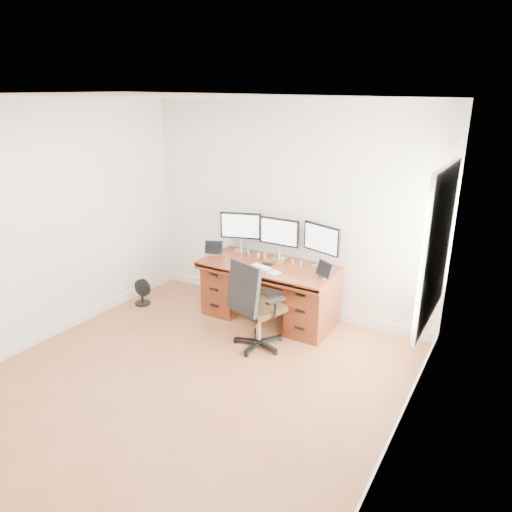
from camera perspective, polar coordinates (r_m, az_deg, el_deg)
The scene contains 21 objects.
ground at distance 4.69m, azimuth -9.90°, elevation -16.31°, with size 4.50×4.50×0.00m, color #915A37.
back_wall at distance 5.86m, azimuth 3.81°, elevation 5.75°, with size 4.00×0.10×2.70m, color white.
right_wall at distance 3.28m, azimuth 17.73°, elevation -6.00°, with size 0.10×4.50×2.70m.
desk at distance 5.80m, azimuth 1.69°, elevation -4.21°, with size 1.70×0.80×0.75m.
office_chair at distance 5.17m, azimuth -0.06°, elevation -7.96°, with size 0.69×0.69×1.05m.
floor_fan at distance 6.48m, azimuth -14.08°, elevation -4.43°, with size 0.25×0.21×0.36m.
monitor_left at distance 6.05m, azimuth -1.93°, elevation 3.64°, with size 0.53×0.21×0.53m.
monitor_center at distance 5.77m, azimuth 2.92°, elevation 2.85°, with size 0.55×0.14×0.53m.
monitor_right at distance 5.53m, azimuth 8.21°, elevation 1.96°, with size 0.53×0.21×0.53m.
tablet_left at distance 6.00m, azimuth -5.35°, elevation 0.92°, with size 0.25×0.16×0.19m.
tablet_right at distance 5.27m, azimuth 8.46°, elevation -1.80°, with size 0.24×0.18×0.19m.
keyboard at distance 5.54m, azimuth 0.66°, elevation -1.39°, with size 0.27×0.11×0.01m, color white.
trackpad at distance 5.38m, azimuth 2.32°, elevation -2.09°, with size 0.13×0.13×0.01m, color silver.
drawing_tablet at distance 5.59m, azimuth -1.78°, elevation -1.24°, with size 0.20×0.13×0.01m, color black.
phone at distance 5.66m, azimuth 1.45°, elevation -0.98°, with size 0.13×0.07×0.01m, color black.
figurine_blue at distance 5.95m, azimuth -0.98°, elevation 0.40°, with size 0.03×0.03×0.08m.
figurine_yellow at distance 5.87m, azimuth 0.30°, elevation 0.15°, with size 0.03×0.03×0.08m.
figurine_brown at distance 5.83m, azimuth 1.04°, elevation 0.01°, with size 0.03×0.03×0.08m.
figurine_orange at distance 5.71m, azimuth 3.31°, elevation -0.43°, with size 0.03×0.03×0.08m.
figurine_pink at distance 5.65m, azimuth 4.59°, elevation -0.68°, with size 0.03×0.03×0.08m.
figurine_purple at distance 5.60m, azimuth 5.65°, elevation -0.89°, with size 0.03×0.03×0.08m.
Camera 1 is at (2.60, -2.82, 2.69)m, focal length 32.00 mm.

